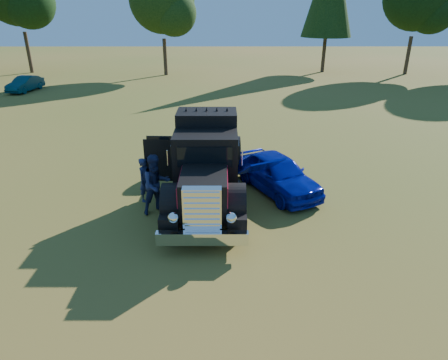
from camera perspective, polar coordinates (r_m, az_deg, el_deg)
ground at (r=12.87m, az=-7.77°, el=-5.93°), size 120.00×120.00×0.00m
diamond_t_truck at (r=13.54m, az=-2.54°, el=1.83°), size 3.38×7.16×3.00m
hotrod_coupe at (r=14.69m, az=7.62°, el=0.96°), size 3.28×4.39×1.89m
spectator_near at (r=14.06m, az=-11.20°, el=0.04°), size 0.58×0.68×1.57m
spectator_far at (r=13.08m, az=-9.64°, el=-0.61°), size 1.24×1.17×2.01m
distant_teal_car at (r=36.41m, az=-26.55°, el=12.18°), size 1.82×3.71×1.17m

